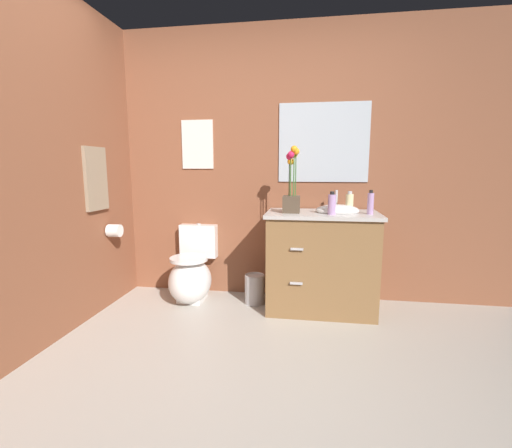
{
  "coord_description": "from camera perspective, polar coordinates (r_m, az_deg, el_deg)",
  "views": [
    {
      "loc": [
        0.45,
        -1.56,
        1.22
      ],
      "look_at": [
        -0.01,
        1.36,
        0.75
      ],
      "focal_mm": 24.52,
      "sensor_mm": 36.0,
      "label": 1
    }
  ],
  "objects": [
    {
      "name": "hand_wash_bottle",
      "position": [
        2.87,
        12.27,
        3.2
      ],
      "size": [
        0.06,
        0.06,
        0.19
      ],
      "color": "#B28CBF",
      "rests_on": "vanity_cabinet"
    },
    {
      "name": "trash_bin",
      "position": [
        3.24,
        -0.21,
        -10.52
      ],
      "size": [
        0.18,
        0.18,
        0.27
      ],
      "color": "#B7B7BC",
      "rests_on": "ground_plane"
    },
    {
      "name": "ground_plane",
      "position": [
        2.04,
        -6.43,
        -27.91
      ],
      "size": [
        8.8,
        8.8,
        0.0
      ],
      "primitive_type": "plane",
      "color": "#B2ADA3"
    },
    {
      "name": "flower_vase",
      "position": [
        2.93,
        5.85,
        5.5
      ],
      "size": [
        0.14,
        0.14,
        0.55
      ],
      "color": "#4C3D2D",
      "rests_on": "vanity_cabinet"
    },
    {
      "name": "wall_mirror",
      "position": [
        3.27,
        10.96,
        12.9
      ],
      "size": [
        0.8,
        0.01,
        0.7
      ],
      "primitive_type": "cube",
      "color": "#B2BCC6"
    },
    {
      "name": "wall_back",
      "position": [
        3.31,
        4.59,
        9.53
      ],
      "size": [
        4.11,
        0.05,
        2.5
      ],
      "primitive_type": "cube",
      "color": "brown",
      "rests_on": "ground_plane"
    },
    {
      "name": "soap_bottle",
      "position": [
        2.97,
        18.18,
        3.25
      ],
      "size": [
        0.05,
        0.05,
        0.2
      ],
      "color": "#B28CBF",
      "rests_on": "vanity_cabinet"
    },
    {
      "name": "toilet_paper_roll",
      "position": [
        3.32,
        -22.09,
        -1.0
      ],
      "size": [
        0.11,
        0.11,
        0.11
      ],
      "primitive_type": "cylinder",
      "rotation": [
        0.0,
        1.57,
        0.0
      ],
      "color": "white"
    },
    {
      "name": "toilet",
      "position": [
        3.33,
        -10.43,
        -8.18
      ],
      "size": [
        0.38,
        0.59,
        0.69
      ],
      "color": "white",
      "rests_on": "ground_plane"
    },
    {
      "name": "hanging_towel",
      "position": [
        3.19,
        -24.66,
        6.71
      ],
      "size": [
        0.03,
        0.28,
        0.52
      ],
      "primitive_type": "cube",
      "color": "gray"
    },
    {
      "name": "wall_poster",
      "position": [
        3.44,
        -9.52,
        12.66
      ],
      "size": [
        0.3,
        0.01,
        0.45
      ],
      "primitive_type": "cube",
      "color": "silver"
    },
    {
      "name": "lotion_bottle",
      "position": [
        3.08,
        15.01,
        3.4
      ],
      "size": [
        0.06,
        0.06,
        0.18
      ],
      "color": "beige",
      "rests_on": "vanity_cabinet"
    },
    {
      "name": "vanity_cabinet",
      "position": [
        3.07,
        10.63,
        -5.84
      ],
      "size": [
        0.94,
        0.56,
        1.03
      ],
      "color": "brown",
      "rests_on": "ground_plane"
    },
    {
      "name": "wall_left",
      "position": [
        2.74,
        -32.36,
        8.25
      ],
      "size": [
        0.05,
        4.78,
        2.5
      ],
      "primitive_type": "cube",
      "color": "brown",
      "rests_on": "ground_plane"
    }
  ]
}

